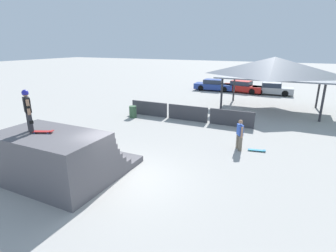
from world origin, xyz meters
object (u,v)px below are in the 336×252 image
parked_car_red (242,87)px  parked_car_silver (272,89)px  skateboard_on_deck (43,131)px  skateboard_on_ground (257,150)px  bystander_walking (240,133)px  parked_car_blue (214,85)px  trash_bin (133,112)px  skater_on_deck (28,108)px

parked_car_red → parked_car_silver: size_ratio=1.14×
skateboard_on_deck → skateboard_on_ground: size_ratio=0.95×
skateboard_on_ground → parked_car_red: parked_car_red is taller
bystander_walking → parked_car_red: bystander_walking is taller
parked_car_blue → parked_car_silver: (6.35, 0.18, -0.00)m
skateboard_on_ground → parked_car_blue: size_ratio=0.19×
skateboard_on_ground → trash_bin: bearing=152.2°
skater_on_deck → trash_bin: bearing=130.1°
skateboard_on_deck → skater_on_deck: bearing=167.9°
skater_on_deck → parked_car_red: size_ratio=0.33×
parked_car_silver → trash_bin: bearing=-123.3°
skateboard_on_deck → trash_bin: skateboard_on_deck is taller
skateboard_on_ground → parked_car_blue: 18.25m
skateboard_on_ground → trash_bin: (-9.10, 2.70, 0.37)m
trash_bin → parked_car_blue: 14.23m
bystander_walking → parked_car_silver: (0.11, 17.13, -0.27)m
skateboard_on_deck → skateboard_on_ground: 9.78m
bystander_walking → parked_car_blue: bearing=-10.4°
parked_car_red → trash_bin: bearing=-100.1°
skater_on_deck → parked_car_red: 24.03m
parked_car_blue → skater_on_deck: bearing=-93.6°
bystander_walking → parked_car_red: 17.38m
skater_on_deck → parked_car_red: skater_on_deck is taller
skateboard_on_deck → parked_car_blue: bearing=65.9°
skater_on_deck → skateboard_on_deck: (0.49, 0.11, -0.86)m
skater_on_deck → trash_bin: 9.89m
skater_on_deck → trash_bin: (-1.70, 9.43, -2.47)m
skater_on_deck → bystander_walking: skater_on_deck is taller
bystander_walking → skateboard_on_ground: size_ratio=1.80×
trash_bin → parked_car_red: parked_car_red is taller
trash_bin → parked_car_silver: (8.31, 14.27, 0.18)m
parked_car_blue → parked_car_red: size_ratio=0.94×
parked_car_red → parked_car_silver: (3.18, 0.02, -0.00)m
skateboard_on_deck → skateboard_on_ground: skateboard_on_deck is taller
trash_bin → parked_car_silver: parked_car_silver is taller
skater_on_deck → parked_car_blue: size_ratio=0.35×
trash_bin → parked_car_red: bearing=70.2°
parked_car_blue → parked_car_silver: 6.35m
trash_bin → parked_car_blue: parked_car_blue is taller
bystander_walking → trash_bin: 8.70m
trash_bin → parked_car_blue: size_ratio=0.19×
parked_car_blue → parked_car_silver: size_ratio=1.07×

